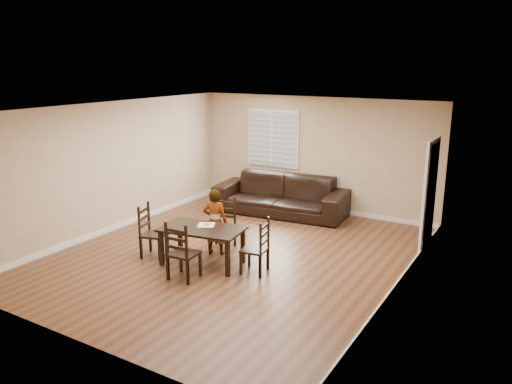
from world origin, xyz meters
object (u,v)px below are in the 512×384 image
chair_far (179,255)px  sofa (281,195)px  chair_near (224,224)px  child (215,222)px  donut (207,224)px  dining_table (202,233)px  chair_right (261,249)px  chair_left (148,233)px

chair_far → sofa: (-0.36, 4.16, -0.01)m
chair_near → chair_far: (0.27, -1.68, 0.01)m
child → chair_near: bearing=-95.9°
chair_far → donut: (-0.12, 0.93, 0.24)m
dining_table → chair_near: chair_near is taller
sofa → donut: bearing=-92.0°
chair_near → chair_right: (1.25, -0.74, -0.02)m
donut → sofa: bearing=94.3°
chair_right → sofa: size_ratio=0.31×
chair_near → chair_far: size_ratio=0.99×
dining_table → chair_right: bearing=0.0°
dining_table → chair_far: bearing=-90.9°
chair_far → donut: size_ratio=10.57×
chair_left → child: 1.24m
sofa → chair_near: bearing=-94.1°
chair_near → child: (0.07, -0.40, 0.18)m
dining_table → chair_near: size_ratio=1.56×
donut → chair_left: bearing=-161.9°
child → donut: child is taller
chair_near → chair_right: 1.45m
dining_table → chair_right: chair_right is taller
chair_far → donut: chair_far is taller
dining_table → child: size_ratio=1.23×
chair_left → child: bearing=-71.7°
chair_left → donut: (1.08, 0.35, 0.25)m
chair_near → chair_left: (-0.93, -1.10, -0.00)m
chair_near → donut: 0.80m
dining_table → chair_near: (-0.16, 0.91, -0.13)m
child → donut: 0.37m
child → sofa: 2.89m
dining_table → donut: (-0.01, 0.16, 0.11)m
donut → sofa: sofa is taller
dining_table → chair_far: 0.79m
chair_near → chair_right: chair_near is taller
dining_table → child: bearing=90.0°
sofa → dining_table: bearing=-92.0°
chair_near → chair_left: size_ratio=1.01×
child → sofa: (-0.17, 2.88, -0.18)m
chair_right → donut: 1.13m
child → sofa: bearing=-103.2°
chair_near → sofa: (-0.09, 2.48, -0.00)m
sofa → chair_left: bearing=-109.4°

